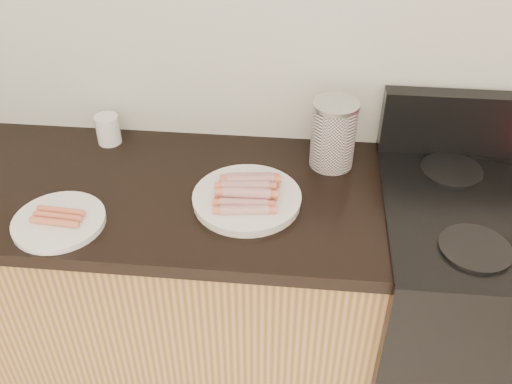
# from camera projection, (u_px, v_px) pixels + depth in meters

# --- Properties ---
(wall_back) EXTENTS (4.00, 0.04, 2.60)m
(wall_back) POSITION_uv_depth(u_px,v_px,m) (252.00, 17.00, 1.63)
(wall_back) COLOR silver
(wall_back) RESTS_ON ground
(cabinet_base) EXTENTS (2.20, 0.59, 0.86)m
(cabinet_base) POSITION_uv_depth(u_px,v_px,m) (42.00, 289.00, 1.96)
(cabinet_base) COLOR #B0724C
(cabinet_base) RESTS_ON floor
(counter_slab) EXTENTS (2.20, 0.62, 0.04)m
(counter_slab) POSITION_uv_depth(u_px,v_px,m) (8.00, 185.00, 1.69)
(counter_slab) COLOR black
(counter_slab) RESTS_ON cabinet_base
(stove) EXTENTS (0.76, 0.65, 0.91)m
(stove) POSITION_uv_depth(u_px,v_px,m) (485.00, 321.00, 1.82)
(stove) COLOR black
(stove) RESTS_ON floor
(stove_panel) EXTENTS (0.76, 0.06, 0.20)m
(stove_panel) POSITION_uv_depth(u_px,v_px,m) (509.00, 126.00, 1.71)
(stove_panel) COLOR black
(stove_panel) RESTS_ON stove
(burner_near_left) EXTENTS (0.18, 0.18, 0.01)m
(burner_near_left) POSITION_uv_depth(u_px,v_px,m) (475.00, 248.00, 1.42)
(burner_near_left) COLOR black
(burner_near_left) RESTS_ON stove
(burner_far_left) EXTENTS (0.18, 0.18, 0.01)m
(burner_far_left) POSITION_uv_depth(u_px,v_px,m) (452.00, 170.00, 1.69)
(burner_far_left) COLOR black
(burner_far_left) RESTS_ON stove
(main_plate) EXTENTS (0.35, 0.35, 0.02)m
(main_plate) POSITION_uv_depth(u_px,v_px,m) (247.00, 200.00, 1.58)
(main_plate) COLOR white
(main_plate) RESTS_ON counter_slab
(side_plate) EXTENTS (0.32, 0.32, 0.02)m
(side_plate) POSITION_uv_depth(u_px,v_px,m) (59.00, 221.00, 1.51)
(side_plate) COLOR silver
(side_plate) RESTS_ON counter_slab
(hotdog_pile) EXTENTS (0.13, 0.19, 0.05)m
(hotdog_pile) POSITION_uv_depth(u_px,v_px,m) (247.00, 191.00, 1.57)
(hotdog_pile) COLOR brown
(hotdog_pile) RESTS_ON main_plate
(plain_sausages) EXTENTS (0.12, 0.07, 0.02)m
(plain_sausages) POSITION_uv_depth(u_px,v_px,m) (58.00, 216.00, 1.50)
(plain_sausages) COLOR #B07B4C
(plain_sausages) RESTS_ON side_plate
(canister) EXTENTS (0.14, 0.14, 0.21)m
(canister) POSITION_uv_depth(u_px,v_px,m) (333.00, 134.00, 1.68)
(canister) COLOR silver
(canister) RESTS_ON counter_slab
(mug) EXTENTS (0.09, 0.09, 0.09)m
(mug) POSITION_uv_depth(u_px,v_px,m) (108.00, 129.00, 1.81)
(mug) COLOR white
(mug) RESTS_ON counter_slab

